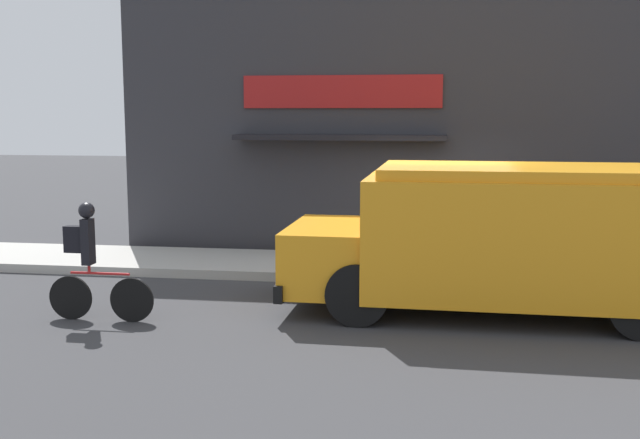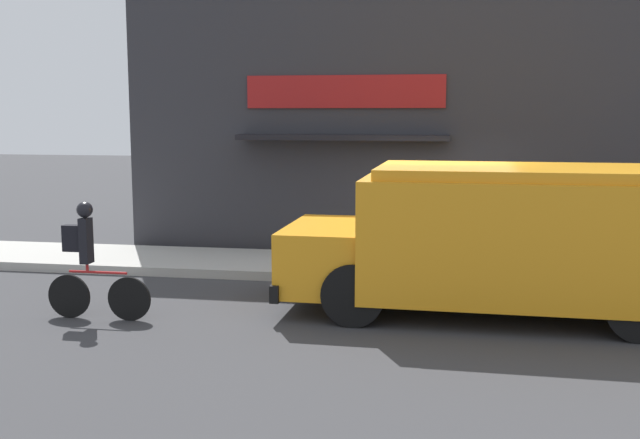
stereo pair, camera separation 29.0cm
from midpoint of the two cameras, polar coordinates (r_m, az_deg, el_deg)
The scene contains 6 objects.
ground_plane at distance 12.30m, azimuth 9.09°, elevation -5.15°, with size 70.00×70.00×0.00m, color #38383A.
sidewalk at distance 13.29m, azimuth 9.17°, elevation -3.81°, with size 28.00×2.05×0.16m.
storefront at distance 14.36m, azimuth 9.26°, elevation 7.15°, with size 12.21×0.80×5.17m.
school_bus at distance 10.73m, azimuth 15.00°, elevation -1.27°, with size 5.83×2.84×2.08m.
cyclist at distance 10.61m, azimuth -16.43°, elevation -3.03°, with size 1.49×0.22×1.62m.
trash_bin at distance 13.79m, azimuth 18.17°, elevation -1.69°, with size 0.51×0.51×0.78m.
Camera 2 is at (0.28, -11.96, 2.80)m, focal length 42.00 mm.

